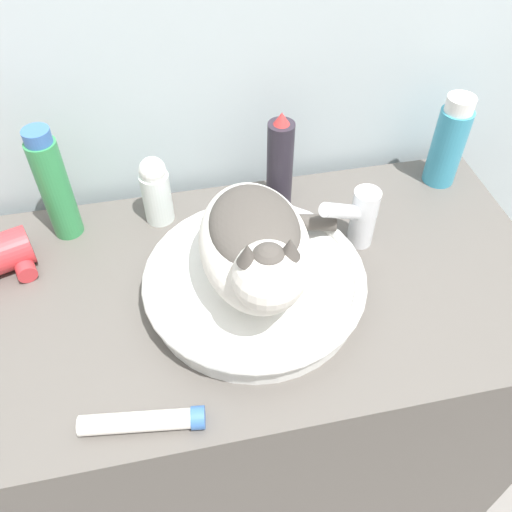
# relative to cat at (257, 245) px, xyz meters

# --- Properties ---
(wall_back) EXTENTS (8.00, 0.05, 2.40)m
(wall_back) POSITION_rel_cat_xyz_m (-0.01, 0.35, 0.19)
(wall_back) COLOR silver
(wall_back) RESTS_ON ground_plane
(vanity_counter) EXTENTS (1.02, 0.52, 0.88)m
(vanity_counter) POSITION_rel_cat_xyz_m (-0.01, 0.03, -0.57)
(vanity_counter) COLOR #56514C
(vanity_counter) RESTS_ON ground_plane
(sink_basin) EXTENTS (0.35, 0.35, 0.05)m
(sink_basin) POSITION_rel_cat_xyz_m (-0.00, 0.01, -0.10)
(sink_basin) COLOR silver
(sink_basin) RESTS_ON vanity_counter
(cat) EXTENTS (0.24, 0.27, 0.17)m
(cat) POSITION_rel_cat_xyz_m (0.00, 0.00, 0.00)
(cat) COLOR silver
(cat) RESTS_ON sink_basin
(faucet) EXTENTS (0.12, 0.07, 0.13)m
(faucet) POSITION_rel_cat_xyz_m (0.19, 0.09, -0.06)
(faucet) COLOR silver
(faucet) RESTS_ON vanity_counter
(deodorant_stick) EXTENTS (0.05, 0.05, 0.13)m
(deodorant_stick) POSITION_rel_cat_xyz_m (-0.13, 0.23, -0.06)
(deodorant_stick) COLOR silver
(deodorant_stick) RESTS_ON vanity_counter
(hairspray_can_black) EXTENTS (0.05, 0.05, 0.19)m
(hairspray_can_black) POSITION_rel_cat_xyz_m (0.09, 0.23, -0.04)
(hairspray_can_black) COLOR #28232D
(hairspray_can_black) RESTS_ON vanity_counter
(shampoo_bottle_tall) EXTENTS (0.05, 0.05, 0.21)m
(shampoo_bottle_tall) POSITION_rel_cat_xyz_m (-0.30, 0.23, -0.02)
(shampoo_bottle_tall) COLOR #338C4C
(shampoo_bottle_tall) RESTS_ON vanity_counter
(mouthwash_bottle) EXTENTS (0.06, 0.06, 0.18)m
(mouthwash_bottle) POSITION_rel_cat_xyz_m (0.41, 0.23, -0.04)
(mouthwash_bottle) COLOR teal
(mouthwash_bottle) RESTS_ON vanity_counter
(cream_tube) EXTENTS (0.17, 0.05, 0.03)m
(cream_tube) POSITION_rel_cat_xyz_m (-0.19, -0.18, -0.11)
(cream_tube) COLOR silver
(cream_tube) RESTS_ON vanity_counter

